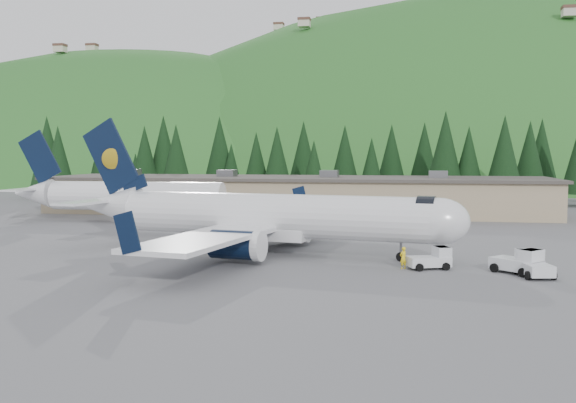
# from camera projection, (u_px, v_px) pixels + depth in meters

# --- Properties ---
(ground) EXTENTS (600.00, 600.00, 0.00)m
(ground) POSITION_uv_depth(u_px,v_px,m) (275.00, 254.00, 53.79)
(ground) COLOR slate
(airliner) EXTENTS (35.16, 33.15, 11.68)m
(airliner) POSITION_uv_depth(u_px,v_px,m) (263.00, 217.00, 53.92)
(airliner) COLOR white
(airliner) RESTS_ON ground
(second_airliner) EXTENTS (27.50, 11.00, 10.05)m
(second_airliner) POSITION_uv_depth(u_px,v_px,m) (115.00, 195.00, 79.67)
(second_airliner) COLOR white
(second_airliner) RESTS_ON ground
(baggage_tug_a) EXTENTS (3.38, 2.64, 1.62)m
(baggage_tug_a) POSITION_uv_depth(u_px,v_px,m) (432.00, 259.00, 46.90)
(baggage_tug_a) COLOR silver
(baggage_tug_a) RESTS_ON ground
(baggage_tug_b) EXTENTS (3.67, 3.59, 1.83)m
(baggage_tug_b) POSITION_uv_depth(u_px,v_px,m) (520.00, 262.00, 44.87)
(baggage_tug_b) COLOR silver
(baggage_tug_b) RESTS_ON ground
(baggage_tug_c) EXTENTS (2.53, 3.53, 1.74)m
(baggage_tug_c) POSITION_uv_depth(u_px,v_px,m) (532.00, 265.00, 44.08)
(baggage_tug_c) COLOR silver
(baggage_tug_c) RESTS_ON ground
(terminal_building) EXTENTS (71.00, 17.00, 6.10)m
(terminal_building) POSITION_uv_depth(u_px,v_px,m) (295.00, 194.00, 91.77)
(terminal_building) COLOR tan
(terminal_building) RESTS_ON ground
(ramp_worker) EXTENTS (0.70, 0.69, 1.63)m
(ramp_worker) POSITION_uv_depth(u_px,v_px,m) (403.00, 258.00, 46.87)
(ramp_worker) COLOR yellow
(ramp_worker) RESTS_ON ground
(tree_line) EXTENTS (111.74, 19.14, 14.50)m
(tree_line) POSITION_uv_depth(u_px,v_px,m) (317.00, 157.00, 114.35)
(tree_line) COLOR black
(tree_line) RESTS_ON ground
(hills) EXTENTS (614.00, 330.00, 300.00)m
(hills) POSITION_uv_depth(u_px,v_px,m) (513.00, 385.00, 253.51)
(hills) COLOR #1F5A1E
(hills) RESTS_ON ground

